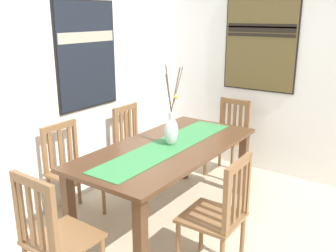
{
  "coord_description": "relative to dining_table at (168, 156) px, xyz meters",
  "views": [
    {
      "loc": [
        -2.54,
        -1.11,
        1.9
      ],
      "look_at": [
        0.17,
        0.77,
        0.92
      ],
      "focal_mm": 40.4,
      "sensor_mm": 36.0,
      "label": 1
    }
  ],
  "objects": [
    {
      "name": "chair_2",
      "position": [
        1.32,
        0.02,
        -0.15
      ],
      "size": [
        0.44,
        0.44,
        0.91
      ],
      "color": "brown",
      "rests_on": "ground_plane"
    },
    {
      "name": "table_runner",
      "position": [
        0.0,
        0.0,
        0.1
      ],
      "size": [
        1.76,
        0.36,
        0.01
      ],
      "primitive_type": "cube",
      "color": "#388447",
      "rests_on": "dining_table"
    },
    {
      "name": "chair_4",
      "position": [
        -0.45,
        -0.77,
        -0.14
      ],
      "size": [
        0.43,
        0.43,
        0.95
      ],
      "color": "brown",
      "rests_on": "ground_plane"
    },
    {
      "name": "chair_3",
      "position": [
        0.46,
        0.78,
        -0.15
      ],
      "size": [
        0.43,
        0.43,
        0.9
      ],
      "color": "brown",
      "rests_on": "ground_plane"
    },
    {
      "name": "wall_side",
      "position": [
        1.71,
        -0.75,
        0.71
      ],
      "size": [
        0.12,
        6.4,
        2.7
      ],
      "primitive_type": "cube",
      "color": "white",
      "rests_on": "ground_plane"
    },
    {
      "name": "centerpiece_vase",
      "position": [
        0.04,
        -0.01,
        0.26
      ],
      "size": [
        0.18,
        0.26,
        0.74
      ],
      "color": "silver",
      "rests_on": "dining_table"
    },
    {
      "name": "painting_on_back_wall",
      "position": [
        0.04,
        1.04,
        0.86
      ],
      "size": [
        0.8,
        0.05,
        1.09
      ],
      "color": "black"
    },
    {
      "name": "chair_1",
      "position": [
        -1.33,
        -0.02,
        -0.14
      ],
      "size": [
        0.43,
        0.43,
        0.97
      ],
      "color": "brown",
      "rests_on": "ground_plane"
    },
    {
      "name": "wall_back",
      "position": [
        -0.15,
        1.11,
        0.71
      ],
      "size": [
        6.4,
        0.12,
        2.7
      ],
      "primitive_type": "cube",
      "color": "white",
      "rests_on": "ground_plane"
    },
    {
      "name": "painting_on_side_wall",
      "position": [
        1.65,
        -0.18,
        0.94
      ],
      "size": [
        0.05,
        0.88,
        1.13
      ],
      "color": "black"
    },
    {
      "name": "dining_table",
      "position": [
        0.0,
        0.0,
        0.0
      ],
      "size": [
        1.92,
        0.91,
        0.74
      ],
      "color": "#51331E",
      "rests_on": "ground_plane"
    },
    {
      "name": "chair_0",
      "position": [
        -0.47,
        0.8,
        -0.16
      ],
      "size": [
        0.43,
        0.43,
        0.91
      ],
      "color": "brown",
      "rests_on": "ground_plane"
    }
  ]
}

